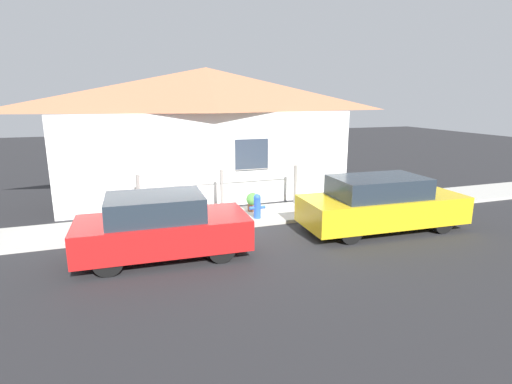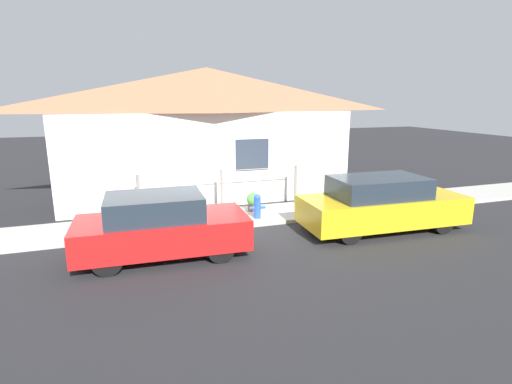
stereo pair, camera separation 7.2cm
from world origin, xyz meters
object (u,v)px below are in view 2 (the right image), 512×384
car_right (381,204)px  fire_hydrant (257,206)px  car_left (161,226)px  potted_plant_near_hydrant (253,201)px

car_right → fire_hydrant: (-2.84, 1.71, -0.24)m
car_left → fire_hydrant: bearing=33.3°
car_right → potted_plant_near_hydrant: bearing=140.3°
car_left → potted_plant_near_hydrant: (2.91, 2.45, -0.30)m
fire_hydrant → potted_plant_near_hydrant: 0.75m
car_left → potted_plant_near_hydrant: bearing=42.0°
car_left → car_right: car_right is taller
car_right → potted_plant_near_hydrant: (-2.72, 2.45, -0.31)m
car_right → potted_plant_near_hydrant: 3.68m
car_right → potted_plant_near_hydrant: size_ratio=7.89×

